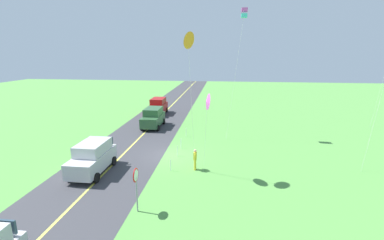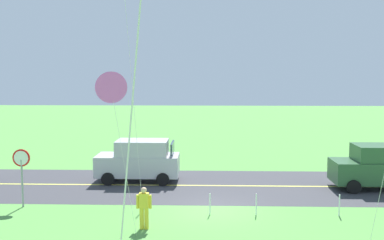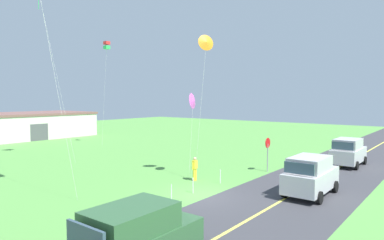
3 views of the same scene
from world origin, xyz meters
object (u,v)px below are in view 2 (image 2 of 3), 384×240
person_adult_near (144,207)px  kite_orange_near (111,87)px  car_suv_foreground (139,160)px  stop_sign (22,166)px  car_parked_west_near (378,166)px

person_adult_near → kite_orange_near: bearing=-141.5°
car_suv_foreground → kite_orange_near: size_ratio=0.75×
stop_sign → person_adult_near: size_ratio=1.60×
person_adult_near → kite_orange_near: 4.66m
car_suv_foreground → kite_orange_near: 9.21m
car_suv_foreground → stop_sign: (4.40, 4.75, 0.65)m
car_suv_foreground → person_adult_near: bearing=99.9°
car_suv_foreground → car_parked_west_near: 12.31m
stop_sign → kite_orange_near: size_ratio=0.43×
car_parked_west_near → stop_sign: bearing=12.0°
car_parked_west_near → stop_sign: (16.65, 3.54, 0.65)m
car_suv_foreground → kite_orange_near: (-0.32, 8.20, 4.18)m
car_parked_west_near → person_adult_near: size_ratio=2.75×
person_adult_near → kite_orange_near: size_ratio=0.27×
stop_sign → kite_orange_near: 6.83m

